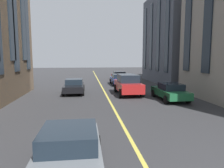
{
  "coord_description": "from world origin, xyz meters",
  "views": [
    {
      "loc": [
        4.74,
        1.8,
        3.38
      ],
      "look_at": [
        17.79,
        0.2,
        1.75
      ],
      "focal_mm": 33.75,
      "sensor_mm": 36.0,
      "label": 1
    }
  ],
  "objects_px": {
    "car_black_parked_b": "(74,86)",
    "car_red_oncoming": "(128,84)",
    "car_green_far": "(170,91)",
    "car_red_trailing": "(119,76)",
    "car_blue_near": "(119,79)",
    "car_grey_parked_a": "(69,153)"
  },
  "relations": [
    {
      "from": "car_black_parked_b",
      "to": "car_red_oncoming",
      "type": "distance_m",
      "value": 5.2
    },
    {
      "from": "car_red_oncoming",
      "to": "car_green_far",
      "type": "bearing_deg",
      "value": -135.5
    },
    {
      "from": "car_red_trailing",
      "to": "car_green_far",
      "type": "xyz_separation_m",
      "value": [
        -15.05,
        -1.8,
        0.0
      ]
    },
    {
      "from": "car_black_parked_b",
      "to": "car_red_oncoming",
      "type": "xyz_separation_m",
      "value": [
        -1.37,
        -5.01,
        0.27
      ]
    },
    {
      "from": "car_red_trailing",
      "to": "car_black_parked_b",
      "type": "bearing_deg",
      "value": 150.57
    },
    {
      "from": "car_blue_near",
      "to": "car_red_oncoming",
      "type": "relative_size",
      "value": 0.94
    },
    {
      "from": "car_black_parked_b",
      "to": "car_red_trailing",
      "type": "distance_m",
      "value": 12.36
    },
    {
      "from": "car_grey_parked_a",
      "to": "car_red_oncoming",
      "type": "height_order",
      "value": "car_red_oncoming"
    },
    {
      "from": "car_green_far",
      "to": "car_red_trailing",
      "type": "bearing_deg",
      "value": 6.83
    },
    {
      "from": "car_red_trailing",
      "to": "car_grey_parked_a",
      "type": "xyz_separation_m",
      "value": [
        -25.35,
        5.42,
        0.0
      ]
    },
    {
      "from": "car_red_oncoming",
      "to": "car_red_trailing",
      "type": "bearing_deg",
      "value": -5.02
    },
    {
      "from": "car_blue_near",
      "to": "car_green_far",
      "type": "relative_size",
      "value": 1.0
    },
    {
      "from": "car_black_parked_b",
      "to": "car_blue_near",
      "type": "height_order",
      "value": "same"
    },
    {
      "from": "car_grey_parked_a",
      "to": "car_red_oncoming",
      "type": "relative_size",
      "value": 0.94
    },
    {
      "from": "car_blue_near",
      "to": "car_red_oncoming",
      "type": "distance_m",
      "value": 7.2
    },
    {
      "from": "car_grey_parked_a",
      "to": "car_red_oncoming",
      "type": "distance_m",
      "value": 13.92
    },
    {
      "from": "car_green_far",
      "to": "car_black_parked_b",
      "type": "bearing_deg",
      "value": 61.42
    },
    {
      "from": "car_black_parked_b",
      "to": "car_green_far",
      "type": "xyz_separation_m",
      "value": [
        -4.29,
        -7.88,
        0.0
      ]
    },
    {
      "from": "car_red_trailing",
      "to": "car_green_far",
      "type": "relative_size",
      "value": 1.0
    },
    {
      "from": "car_red_trailing",
      "to": "car_green_far",
      "type": "distance_m",
      "value": 15.16
    },
    {
      "from": "car_black_parked_b",
      "to": "car_blue_near",
      "type": "distance_m",
      "value": 7.84
    },
    {
      "from": "car_black_parked_b",
      "to": "car_red_trailing",
      "type": "height_order",
      "value": "same"
    }
  ]
}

